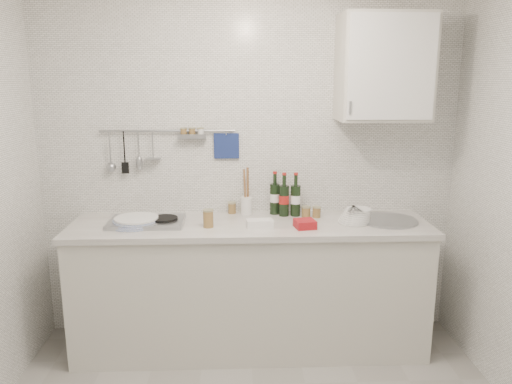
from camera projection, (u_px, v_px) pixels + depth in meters
back_wall at (249, 167)px, 3.62m from camera, size 3.00×0.02×2.50m
counter at (251, 289)px, 3.51m from camera, size 2.44×0.64×0.96m
wall_rail at (165, 144)px, 3.52m from camera, size 0.98×0.09×0.34m
wall_cabinet at (384, 68)px, 3.32m from camera, size 0.60×0.38×0.70m
plate_stack_hob at (135, 221)px, 3.33m from camera, size 0.32×0.31×0.05m
plate_stack_sink at (356, 216)px, 3.40m from camera, size 0.23×0.22×0.10m
wine_bottles at (285, 194)px, 3.56m from camera, size 0.22×0.13×0.31m
butter_dish at (260, 223)px, 3.29m from camera, size 0.18×0.11×0.05m
strawberry_punnet at (305, 224)px, 3.28m from camera, size 0.15×0.15×0.05m
utensil_crock at (246, 203)px, 3.60m from camera, size 0.08×0.08×0.35m
jar_a at (232, 208)px, 3.63m from camera, size 0.06×0.06×0.08m
jar_b at (306, 211)px, 3.54m from camera, size 0.07×0.07×0.08m
jar_c at (317, 212)px, 3.52m from camera, size 0.06×0.06×0.08m
jar_d at (208, 218)px, 3.29m from camera, size 0.07×0.07×0.12m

